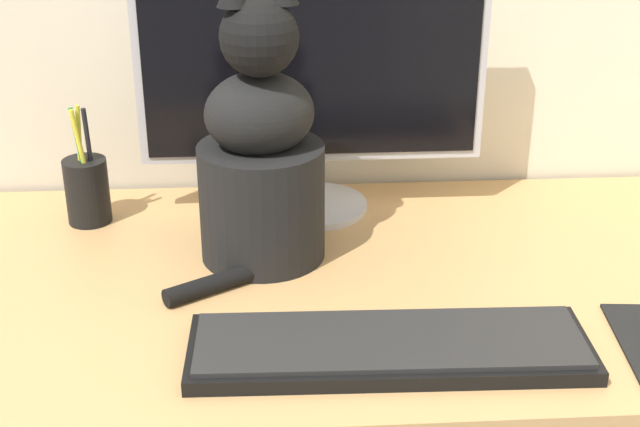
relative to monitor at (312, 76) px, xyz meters
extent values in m
cube|color=tan|center=(-0.03, -0.22, -0.23)|extent=(1.42, 0.63, 0.02)
cylinder|color=#B2B2B7|center=(0.00, 0.00, -0.21)|extent=(0.17, 0.17, 0.01)
cylinder|color=#B2B2B7|center=(0.00, 0.00, -0.17)|extent=(0.04, 0.04, 0.07)
cube|color=#B2B2B7|center=(0.00, 0.00, 0.02)|extent=(0.51, 0.02, 0.31)
cube|color=black|center=(0.00, -0.01, 0.02)|extent=(0.49, 0.00, 0.28)
cube|color=black|center=(0.07, -0.41, -0.20)|extent=(0.46, 0.15, 0.02)
cube|color=black|center=(0.07, -0.41, -0.19)|extent=(0.44, 0.13, 0.01)
cylinder|color=black|center=(-0.08, -0.15, -0.13)|extent=(0.20, 0.20, 0.16)
ellipsoid|color=black|center=(-0.08, -0.15, -0.01)|extent=(0.17, 0.15, 0.11)
sphere|color=black|center=(-0.07, -0.16, 0.10)|extent=(0.12, 0.12, 0.10)
cylinder|color=black|center=(-0.10, -0.23, -0.20)|extent=(0.20, 0.14, 0.02)
cylinder|color=black|center=(-0.34, -0.02, -0.16)|extent=(0.06, 0.06, 0.10)
cylinder|color=green|center=(-0.34, -0.03, -0.10)|extent=(0.02, 0.01, 0.14)
cylinder|color=yellow|center=(-0.34, -0.02, -0.10)|extent=(0.01, 0.02, 0.14)
cylinder|color=black|center=(-0.33, -0.03, -0.10)|extent=(0.01, 0.02, 0.14)
cylinder|color=yellow|center=(-0.34, -0.03, -0.10)|extent=(0.02, 0.01, 0.14)
camera|label=1|loc=(-0.07, -1.26, 0.36)|focal=50.00mm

